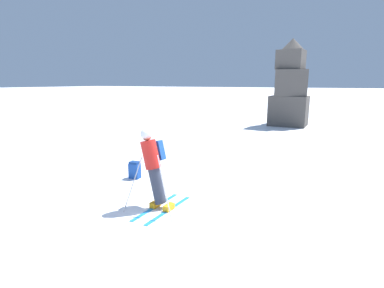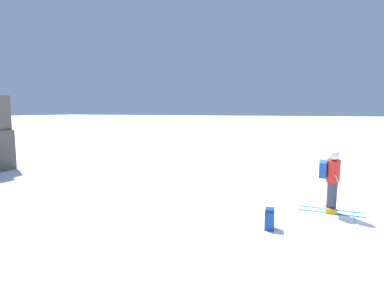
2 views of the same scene
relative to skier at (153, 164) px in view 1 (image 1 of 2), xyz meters
The scene contains 4 objects.
ground_plane 1.27m from the skier, ahead, with size 300.00×300.00×0.00m, color white.
skier is the anchor object (origin of this frame).
rock_pillar 14.70m from the skier, 88.49° to the left, with size 2.27×2.00×5.39m.
spare_backpack 2.30m from the skier, 139.48° to the left, with size 0.32×0.25×0.50m.
Camera 1 is at (2.89, -5.22, 2.76)m, focal length 28.00 mm.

